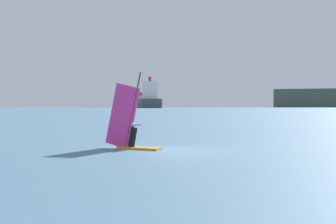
# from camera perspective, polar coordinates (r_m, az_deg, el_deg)

# --- Properties ---
(ground_plane) EXTENTS (4000.00, 4000.00, 0.00)m
(ground_plane) POSITION_cam_1_polar(r_m,az_deg,el_deg) (20.04, 0.87, -5.41)
(ground_plane) COLOR #476B84
(windsurfer) EXTENTS (3.20, 0.88, 3.92)m
(windsurfer) POSITION_cam_1_polar(r_m,az_deg,el_deg) (20.66, -5.31, -2.65)
(windsurfer) COLOR orange
(windsurfer) RESTS_ON ground_plane
(cargo_ship) EXTENTS (110.60, 155.18, 42.29)m
(cargo_ship) POSITION_cam_1_polar(r_m,az_deg,el_deg) (609.68, -3.51, 1.45)
(cargo_ship) COLOR #3F444C
(cargo_ship) RESTS_ON ground_plane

